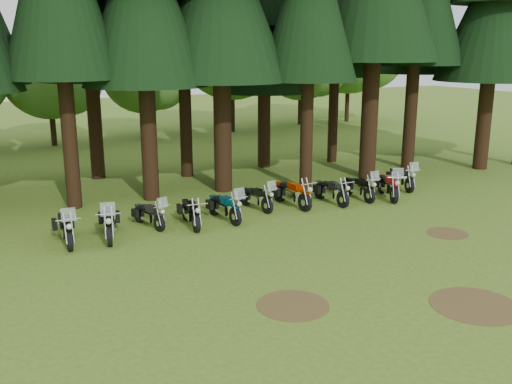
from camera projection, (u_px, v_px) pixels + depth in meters
ground at (346, 259)px, 16.99m from camera, size 120.00×120.00×0.00m
pine_back_4 at (264, 3)px, 28.20m from camera, size 4.94×4.94×13.78m
decid_3 at (53, 74)px, 35.66m from camera, size 6.12×5.95×7.65m
decid_4 at (146, 74)px, 39.45m from camera, size 5.93×5.76×7.41m
decid_5 at (238, 46)px, 41.35m from camera, size 8.45×8.21×10.56m
decid_6 at (306, 60)px, 45.56m from camera, size 7.06×6.86×8.82m
decid_7 at (355, 46)px, 47.14m from camera, size 8.44×8.20×10.55m
dirt_patch_0 at (293, 305)px, 13.96m from camera, size 1.80×1.80×0.01m
dirt_patch_1 at (447, 233)px, 19.37m from camera, size 1.40×1.40×0.01m
dirt_patch_2 at (475, 305)px, 13.95m from camera, size 2.20×2.20×0.01m
motorcycle_0 at (66, 229)px, 18.26m from camera, size 0.44×2.32×1.46m
motorcycle_1 at (109, 223)px, 18.79m from camera, size 0.81×2.42×1.52m
motorcycle_2 at (149, 215)px, 19.98m from camera, size 0.74×1.99×1.26m
motorcycle_3 at (191, 213)px, 20.09m from camera, size 0.41×2.21×0.90m
motorcycle_4 at (224, 208)px, 20.73m from camera, size 0.56×2.28×1.43m
motorcycle_5 at (256, 198)px, 22.15m from camera, size 0.62×2.11×1.32m
motorcycle_6 at (292, 194)px, 22.55m from camera, size 0.45×2.40×0.98m
motorcycle_7 at (331, 192)px, 23.03m from camera, size 0.35×2.22×0.90m
motorcycle_8 at (359, 188)px, 23.65m from camera, size 0.41×2.20×1.39m
motorcycle_9 at (388, 186)px, 23.80m from camera, size 1.15×2.36×1.53m
motorcycle_10 at (401, 178)px, 25.39m from camera, size 0.75×2.25×1.41m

